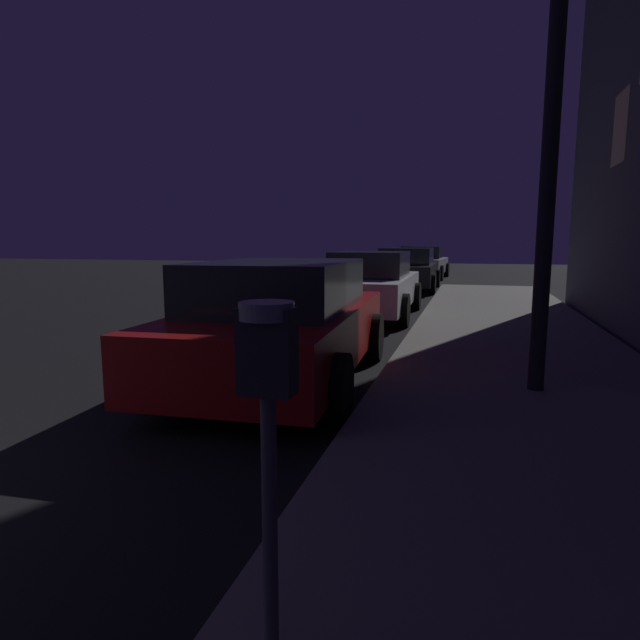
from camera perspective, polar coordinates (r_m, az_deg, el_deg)
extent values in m
cylinder|color=#59595B|center=(2.04, -5.42, -21.31)|extent=(0.06, 0.06, 0.98)
cube|color=#333333|center=(1.81, -5.70, -3.39)|extent=(0.19, 0.11, 0.30)
cylinder|color=#999EA5|center=(1.79, -5.77, 1.01)|extent=(0.19, 0.19, 0.06)
cube|color=black|center=(1.82, -7.36, -2.05)|extent=(0.01, 0.08, 0.11)
cube|color=maroon|center=(6.28, -4.00, -1.48)|extent=(2.03, 4.42, 0.64)
cube|color=#1E2328|center=(6.08, -4.43, 3.70)|extent=(1.71, 2.45, 0.56)
cylinder|color=black|center=(7.86, -7.50, -1.29)|extent=(0.25, 0.67, 0.66)
cylinder|color=black|center=(7.43, 5.79, -1.83)|extent=(0.25, 0.67, 0.66)
cylinder|color=black|center=(5.48, -17.36, -5.90)|extent=(0.25, 0.67, 0.66)
cylinder|color=black|center=(4.84, 1.78, -7.40)|extent=(0.25, 0.67, 0.66)
cube|color=silver|center=(11.80, 5.54, 3.17)|extent=(1.76, 4.42, 0.64)
cube|color=#1E2328|center=(11.66, 5.49, 5.97)|extent=(1.53, 2.06, 0.56)
cylinder|color=black|center=(13.32, 2.85, 2.77)|extent=(0.23, 0.66, 0.66)
cylinder|color=black|center=(13.06, 10.27, 2.53)|extent=(0.23, 0.66, 0.66)
cylinder|color=black|center=(10.68, -0.28, 1.36)|extent=(0.23, 0.66, 0.66)
cylinder|color=black|center=(10.36, 8.95, 1.04)|extent=(0.23, 0.66, 0.66)
cube|color=black|center=(18.37, 9.31, 4.99)|extent=(1.92, 4.60, 0.64)
cube|color=#1E2328|center=(18.33, 9.35, 6.79)|extent=(1.67, 2.26, 0.56)
cylinder|color=black|center=(19.91, 7.02, 4.61)|extent=(0.23, 0.66, 0.66)
cylinder|color=black|center=(19.72, 12.47, 4.43)|extent=(0.23, 0.66, 0.66)
cylinder|color=black|center=(17.11, 5.63, 4.00)|extent=(0.23, 0.66, 0.66)
cylinder|color=black|center=(16.90, 11.98, 3.80)|extent=(0.23, 0.66, 0.66)
cube|color=#B7B7BF|center=(24.42, 10.99, 5.78)|extent=(2.07, 4.39, 0.64)
cube|color=#1E2328|center=(24.50, 11.06, 7.15)|extent=(1.75, 2.40, 0.56)
cylinder|color=black|center=(25.89, 9.29, 5.44)|extent=(0.25, 0.67, 0.66)
cylinder|color=black|center=(25.66, 13.47, 5.29)|extent=(0.25, 0.67, 0.66)
cylinder|color=black|center=(23.26, 8.21, 5.13)|extent=(0.25, 0.67, 0.66)
cylinder|color=black|center=(23.00, 12.87, 4.97)|extent=(0.25, 0.67, 0.66)
cylinder|color=black|center=(5.81, 23.61, 17.59)|extent=(0.16, 0.16, 4.98)
cube|color=#F2D17F|center=(10.80, 29.75, 17.54)|extent=(0.06, 0.90, 1.20)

